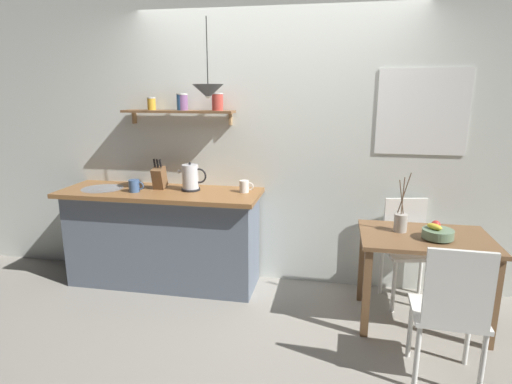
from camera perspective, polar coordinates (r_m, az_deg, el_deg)
The scene contains 14 objects.
ground_plane at distance 3.70m, azimuth 0.83°, elevation -15.43°, with size 14.00×14.00×0.00m, color gray.
back_wall at distance 3.88m, azimuth 5.58°, elevation 6.95°, with size 6.80×0.11×2.70m.
kitchen_counter at distance 4.06m, azimuth -12.47°, elevation -5.92°, with size 1.83×0.63×0.91m.
wall_shelf at distance 3.93m, azimuth -9.75°, elevation 11.29°, with size 1.04×0.20×0.29m.
dining_table at distance 3.50m, azimuth 21.83°, elevation -7.42°, with size 0.97×0.67×0.72m.
dining_chair_near at distance 2.88m, azimuth 24.95°, elevation -14.14°, with size 0.44×0.41×0.93m.
dining_chair_far at distance 3.88m, azimuth 19.83°, elevation -6.63°, with size 0.49×0.46×0.89m.
fruit_bowl at distance 3.40m, azimuth 23.36°, elevation -5.07°, with size 0.23×0.23×0.14m.
twig_vase at distance 3.48m, azimuth 19.00°, elevation -3.82°, with size 0.10×0.10×0.47m.
electric_kettle at distance 3.85m, azimuth -8.83°, elevation 1.93°, with size 0.26×0.17×0.26m.
knife_block at distance 3.96m, azimuth -12.96°, elevation 1.96°, with size 0.10×0.16×0.29m.
coffee_mug_by_sink at distance 3.92m, azimuth -16.13°, elevation 0.80°, with size 0.14×0.10×0.11m.
coffee_mug_spare at distance 3.75m, azimuth -1.56°, elevation 0.77°, with size 0.13×0.08×0.11m.
pendant_lamp at distance 3.50m, azimuth -6.51°, elevation 13.41°, with size 0.25×0.25×0.63m.
Camera 1 is at (0.55, -3.19, 1.80)m, focal length 29.53 mm.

